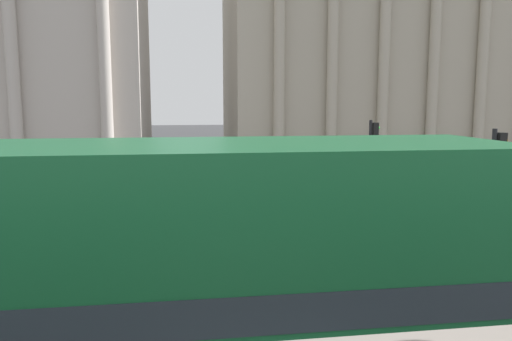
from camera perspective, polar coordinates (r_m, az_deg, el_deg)
The scene contains 7 objects.
double_decker_bus at distance 6.79m, azimuth -19.26°, elevation -12.67°, with size 11.02×2.66×4.09m.
plaza_building_right at distance 53.30m, azimuth 15.86°, elevation 16.03°, with size 34.07×15.88×24.98m.
traffic_light_near at distance 14.01m, azimuth 25.57°, elevation -1.29°, with size 0.42×0.24×3.95m.
traffic_light_mid at distance 19.60m, azimuth 13.08°, elevation 1.64°, with size 0.42×0.24×3.93m.
pedestrian_yellow at distance 29.17m, azimuth -13.70°, elevation 0.50°, with size 0.32×0.32×1.73m.
pedestrian_white at distance 15.51m, azimuth 24.05°, elevation -6.49°, with size 0.32×0.32×1.66m.
pedestrian_red at distance 21.66m, azimuth -9.58°, elevation -1.87°, with size 0.32×0.32×1.73m.
Camera 1 is at (-0.83, -2.38, 4.60)m, focal length 35.00 mm.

